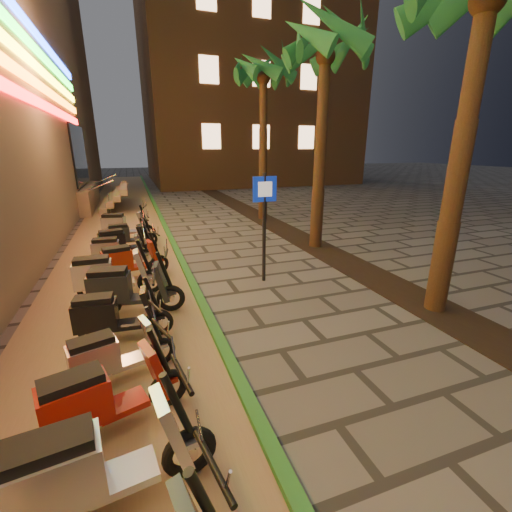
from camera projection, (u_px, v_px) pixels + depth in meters
name	position (u px, v px, depth m)	size (l,w,h in m)	color
ground	(337.00, 424.00, 4.12)	(120.00, 120.00, 0.00)	#474442
parking_strip	(121.00, 241.00, 12.26)	(3.40, 60.00, 0.01)	#8C7251
green_curb	(169.00, 235.00, 12.79)	(0.18, 60.00, 0.10)	#296F29
planting_strip	(350.00, 264.00, 9.77)	(1.20, 40.00, 0.02)	black
apartment_block	(241.00, 43.00, 31.96)	(18.00, 16.06, 25.00)	brown
palm_c	(326.00, 55.00, 9.84)	(2.97, 3.02, 6.91)	#472D19
palm_d	(264.00, 78.00, 14.26)	(2.97, 3.02, 7.16)	#472D19
pedestrian_sign	(264.00, 213.00, 8.07)	(0.58, 0.10, 2.64)	black
scooter_3	(92.00, 467.00, 2.95)	(1.81, 0.73, 1.27)	black
scooter_4	(101.00, 398.00, 3.83)	(1.64, 0.86, 1.16)	black
scooter_5	(111.00, 355.00, 4.72)	(1.45, 0.76, 1.03)	black
scooter_6	(111.00, 315.00, 5.75)	(1.60, 0.57, 1.12)	black
scooter_7	(125.00, 289.00, 6.68)	(1.81, 0.77, 1.27)	black
scooter_8	(108.00, 275.00, 7.38)	(1.81, 0.64, 1.29)	black
scooter_9	(128.00, 260.00, 8.53)	(1.63, 0.75, 1.15)	black
scooter_10	(116.00, 251.00, 9.30)	(1.62, 0.57, 1.14)	black
scooter_11	(121.00, 242.00, 10.15)	(1.68, 0.77, 1.18)	black
scooter_12	(127.00, 235.00, 11.18)	(1.53, 0.54, 1.08)	black
scooter_13	(122.00, 226.00, 12.08)	(1.82, 0.82, 1.28)	black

